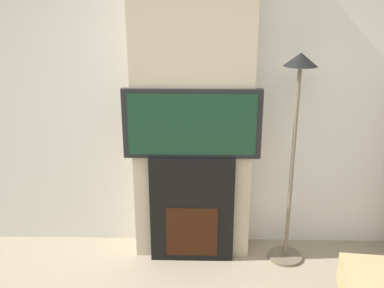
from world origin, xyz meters
name	(u,v)px	position (x,y,z in m)	size (l,w,h in m)	color
wall_back	(193,95)	(0.00, 2.03, 1.35)	(6.00, 0.06, 2.70)	silver
chimney_breast	(192,100)	(0.00, 1.86, 1.35)	(0.96, 0.28, 2.70)	beige
fireplace	(192,209)	(0.00, 1.72, 0.45)	(0.69, 0.15, 0.91)	black
television	(192,124)	(0.00, 1.72, 1.19)	(1.08, 0.07, 0.55)	black
floor_lamp	(296,122)	(0.80, 1.71, 1.21)	(0.29, 0.29, 1.74)	#726651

